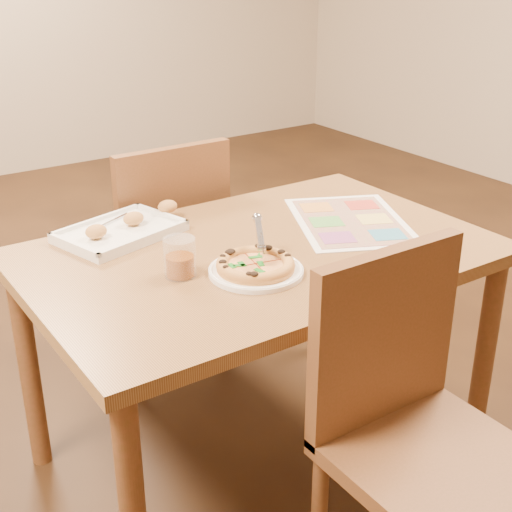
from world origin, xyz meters
TOP-DOWN VIEW (x-y plane):
  - room at (0.00, 0.00)m, footprint 7.00×7.00m
  - dining_table at (0.00, 0.00)m, footprint 1.30×0.85m
  - chair_near at (0.00, -0.60)m, footprint 0.42×0.42m
  - chair_far at (-0.00, 0.60)m, footprint 0.42×0.42m
  - plate at (-0.10, -0.13)m, footprint 0.29×0.29m
  - pizza at (-0.10, -0.13)m, footprint 0.21×0.21m
  - pizza_cutter at (-0.06, -0.09)m, footprint 0.08×0.14m
  - appetizer_tray at (-0.28, 0.31)m, footprint 0.41×0.31m
  - glass_tumbler at (-0.27, -0.03)m, footprint 0.08×0.08m
  - menu at (0.35, 0.02)m, footprint 0.49×0.55m

SIDE VIEW (x-z plane):
  - chair_near at x=0.00m, z-range 0.33..0.80m
  - chair_far at x=0.00m, z-range 0.33..0.80m
  - dining_table at x=0.00m, z-range 0.27..0.99m
  - menu at x=0.35m, z-range 0.72..0.72m
  - plate at x=-0.10m, z-range 0.72..0.73m
  - appetizer_tray at x=-0.28m, z-range 0.71..0.77m
  - pizza at x=-0.10m, z-range 0.73..0.76m
  - glass_tumbler at x=-0.27m, z-range 0.71..0.82m
  - pizza_cutter at x=-0.06m, z-range 0.76..0.85m
  - room at x=0.00m, z-range -2.15..4.85m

